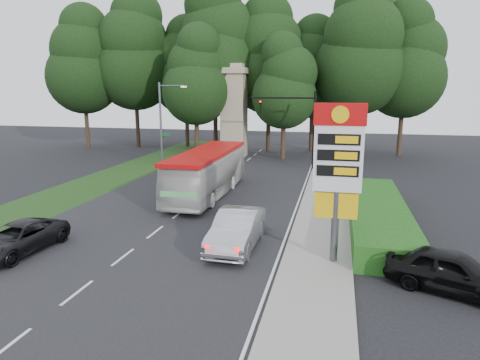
% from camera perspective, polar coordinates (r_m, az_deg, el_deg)
% --- Properties ---
extents(ground, '(120.00, 120.00, 0.00)m').
position_cam_1_polar(ground, '(19.75, -16.02, -10.45)').
color(ground, black).
rests_on(ground, ground).
extents(road_surface, '(14.00, 80.00, 0.02)m').
position_cam_1_polar(road_surface, '(30.25, -5.11, -2.14)').
color(road_surface, black).
rests_on(road_surface, ground).
extents(sidewalk_right, '(3.00, 80.00, 0.12)m').
position_cam_1_polar(sidewalk_right, '(28.84, 11.20, -2.94)').
color(sidewalk_right, gray).
rests_on(sidewalk_right, ground).
extents(grass_verge_left, '(5.00, 50.00, 0.02)m').
position_cam_1_polar(grass_verge_left, '(39.36, -15.66, 0.77)').
color(grass_verge_left, '#193814').
rests_on(grass_verge_left, ground).
extents(hedge, '(3.00, 14.00, 1.20)m').
position_cam_1_polar(hedge, '(24.94, 17.86, -4.37)').
color(hedge, '#144913').
rests_on(hedge, ground).
extents(gas_station_pylon, '(2.10, 0.45, 6.85)m').
position_cam_1_polar(gas_station_pylon, '(18.12, 12.93, 2.36)').
color(gas_station_pylon, '#59595E').
rests_on(gas_station_pylon, ground).
extents(traffic_signal_mast, '(6.10, 0.35, 7.20)m').
position_cam_1_polar(traffic_signal_mast, '(40.12, 7.98, 8.03)').
color(traffic_signal_mast, black).
rests_on(traffic_signal_mast, ground).
extents(streetlight_signs, '(2.75, 0.98, 8.00)m').
position_cam_1_polar(streetlight_signs, '(41.28, -10.25, 7.74)').
color(streetlight_signs, '#59595E').
rests_on(streetlight_signs, ground).
extents(monument, '(3.00, 3.00, 10.05)m').
position_cam_1_polar(monument, '(47.27, -0.79, 9.26)').
color(monument, tan).
rests_on(monument, ground).
extents(tree_far_west, '(8.96, 8.96, 17.60)m').
position_cam_1_polar(tree_far_west, '(58.04, -20.28, 14.57)').
color(tree_far_west, '#2D2116').
rests_on(tree_far_west, ground).
extents(tree_west_mid, '(9.80, 9.80, 19.25)m').
position_cam_1_polar(tree_west_mid, '(56.91, -13.94, 16.03)').
color(tree_west_mid, '#2D2116').
rests_on(tree_west_mid, ground).
extents(tree_west_near, '(8.40, 8.40, 16.50)m').
position_cam_1_polar(tree_west_near, '(56.29, -7.26, 14.62)').
color(tree_west_near, '#2D2116').
rests_on(tree_west_near, ground).
extents(tree_center_left, '(10.08, 10.08, 19.80)m').
position_cam_1_polar(tree_center_left, '(51.09, -3.41, 17.22)').
color(tree_center_left, '#2D2116').
rests_on(tree_center_left, ground).
extents(tree_center_right, '(9.24, 9.24, 18.15)m').
position_cam_1_polar(tree_center_right, '(51.65, 3.92, 16.04)').
color(tree_center_right, '#2D2116').
rests_on(tree_center_right, ground).
extents(tree_east_near, '(8.12, 8.12, 15.95)m').
position_cam_1_polar(tree_east_near, '(53.02, 9.77, 14.34)').
color(tree_east_near, '#2D2116').
rests_on(tree_east_near, ground).
extents(tree_east_mid, '(9.52, 9.52, 18.70)m').
position_cam_1_polar(tree_east_mid, '(49.08, 15.64, 16.24)').
color(tree_east_mid, '#2D2116').
rests_on(tree_east_mid, ground).
extents(tree_far_east, '(8.68, 8.68, 17.05)m').
position_cam_1_polar(tree_far_east, '(51.43, 21.22, 14.55)').
color(tree_far_east, '#2D2116').
rests_on(tree_far_east, ground).
extents(tree_monument_left, '(7.28, 7.28, 14.30)m').
position_cam_1_polar(tree_monument_left, '(47.38, -5.94, 13.53)').
color(tree_monument_left, '#2D2116').
rests_on(tree_monument_left, ground).
extents(tree_monument_right, '(6.72, 6.72, 13.20)m').
position_cam_1_polar(tree_monument_right, '(45.73, 5.93, 12.75)').
color(tree_monument_right, '#2D2116').
rests_on(tree_monument_right, ground).
extents(transit_bus, '(2.79, 11.50, 3.20)m').
position_cam_1_polar(transit_bus, '(30.07, -4.38, 0.89)').
color(transit_bus, silver).
rests_on(transit_bus, ground).
extents(sedan_silver, '(1.93, 5.39, 1.77)m').
position_cam_1_polar(sedan_silver, '(20.40, -0.41, -6.59)').
color(sedan_silver, '#B8BAC0').
rests_on(sedan_silver, ground).
extents(suv_charcoal, '(2.66, 5.13, 1.38)m').
position_cam_1_polar(suv_charcoal, '(22.24, -27.59, -6.94)').
color(suv_charcoal, black).
rests_on(suv_charcoal, ground).
extents(parked_car_black, '(5.06, 3.64, 1.60)m').
position_cam_1_polar(parked_car_black, '(17.92, 26.47, -10.90)').
color(parked_car_black, black).
rests_on(parked_car_black, ground).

